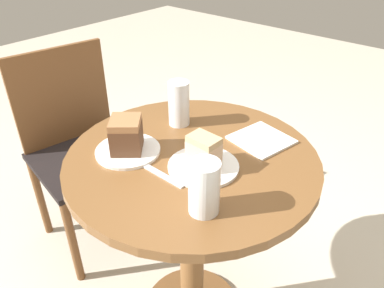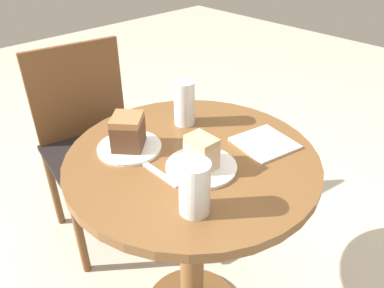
{
  "view_description": "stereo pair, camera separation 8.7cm",
  "coord_description": "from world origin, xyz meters",
  "px_view_note": "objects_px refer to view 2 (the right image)",
  "views": [
    {
      "loc": [
        -0.71,
        -0.61,
        1.4
      ],
      "look_at": [
        0.0,
        0.0,
        0.81
      ],
      "focal_mm": 35.0,
      "sensor_mm": 36.0,
      "label": 1
    },
    {
      "loc": [
        -0.65,
        -0.67,
        1.4
      ],
      "look_at": [
        0.0,
        0.0,
        0.81
      ],
      "focal_mm": 35.0,
      "sensor_mm": 36.0,
      "label": 2
    }
  ],
  "objects_px": {
    "chair": "(94,141)",
    "plate_near": "(201,167)",
    "cake_slice_far": "(128,132)",
    "glass_lemonade": "(195,191)",
    "cake_slice_near": "(202,152)",
    "glass_water": "(184,106)",
    "plate_far": "(130,147)"
  },
  "relations": [
    {
      "from": "chair",
      "to": "plate_near",
      "type": "bearing_deg",
      "value": -85.37
    },
    {
      "from": "cake_slice_far",
      "to": "glass_lemonade",
      "type": "bearing_deg",
      "value": -98.34
    },
    {
      "from": "plate_near",
      "to": "glass_lemonade",
      "type": "xyz_separation_m",
      "value": [
        -0.14,
        -0.11,
        0.06
      ]
    },
    {
      "from": "cake_slice_near",
      "to": "glass_water",
      "type": "relative_size",
      "value": 0.61
    },
    {
      "from": "plate_far",
      "to": "glass_lemonade",
      "type": "relative_size",
      "value": 1.39
    },
    {
      "from": "plate_near",
      "to": "glass_water",
      "type": "relative_size",
      "value": 1.33
    },
    {
      "from": "plate_near",
      "to": "cake_slice_near",
      "type": "xyz_separation_m",
      "value": [
        0.0,
        -0.0,
        0.05
      ]
    },
    {
      "from": "plate_far",
      "to": "cake_slice_near",
      "type": "bearing_deg",
      "value": -68.82
    },
    {
      "from": "plate_near",
      "to": "plate_far",
      "type": "relative_size",
      "value": 1.04
    },
    {
      "from": "plate_near",
      "to": "cake_slice_near",
      "type": "bearing_deg",
      "value": -90.0
    },
    {
      "from": "cake_slice_far",
      "to": "glass_water",
      "type": "xyz_separation_m",
      "value": [
        0.23,
        0.0,
        0.01
      ]
    },
    {
      "from": "plate_near",
      "to": "cake_slice_near",
      "type": "distance_m",
      "value": 0.05
    },
    {
      "from": "cake_slice_near",
      "to": "glass_water",
      "type": "distance_m",
      "value": 0.27
    },
    {
      "from": "plate_near",
      "to": "cake_slice_near",
      "type": "relative_size",
      "value": 2.2
    },
    {
      "from": "chair",
      "to": "glass_lemonade",
      "type": "xyz_separation_m",
      "value": [
        -0.21,
        -0.88,
        0.34
      ]
    },
    {
      "from": "plate_near",
      "to": "plate_far",
      "type": "distance_m",
      "value": 0.24
    },
    {
      "from": "plate_far",
      "to": "glass_water",
      "type": "height_order",
      "value": "glass_water"
    },
    {
      "from": "glass_water",
      "to": "plate_near",
      "type": "bearing_deg",
      "value": -122.74
    },
    {
      "from": "glass_lemonade",
      "to": "glass_water",
      "type": "relative_size",
      "value": 0.92
    },
    {
      "from": "cake_slice_near",
      "to": "glass_water",
      "type": "xyz_separation_m",
      "value": [
        0.15,
        0.23,
        0.01
      ]
    },
    {
      "from": "glass_lemonade",
      "to": "cake_slice_far",
      "type": "bearing_deg",
      "value": 81.66
    },
    {
      "from": "chair",
      "to": "cake_slice_far",
      "type": "height_order",
      "value": "chair"
    },
    {
      "from": "plate_far",
      "to": "cake_slice_far",
      "type": "height_order",
      "value": "cake_slice_far"
    },
    {
      "from": "plate_far",
      "to": "cake_slice_near",
      "type": "height_order",
      "value": "cake_slice_near"
    },
    {
      "from": "plate_far",
      "to": "glass_water",
      "type": "xyz_separation_m",
      "value": [
        0.23,
        0.0,
        0.06
      ]
    },
    {
      "from": "plate_near",
      "to": "plate_far",
      "type": "bearing_deg",
      "value": 111.18
    },
    {
      "from": "glass_water",
      "to": "chair",
      "type": "bearing_deg",
      "value": 98.06
    },
    {
      "from": "plate_far",
      "to": "cake_slice_near",
      "type": "distance_m",
      "value": 0.25
    },
    {
      "from": "plate_near",
      "to": "glass_lemonade",
      "type": "relative_size",
      "value": 1.44
    },
    {
      "from": "chair",
      "to": "cake_slice_near",
      "type": "distance_m",
      "value": 0.84
    },
    {
      "from": "cake_slice_far",
      "to": "glass_lemonade",
      "type": "relative_size",
      "value": 0.92
    },
    {
      "from": "plate_far",
      "to": "plate_near",
      "type": "bearing_deg",
      "value": -68.82
    }
  ]
}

